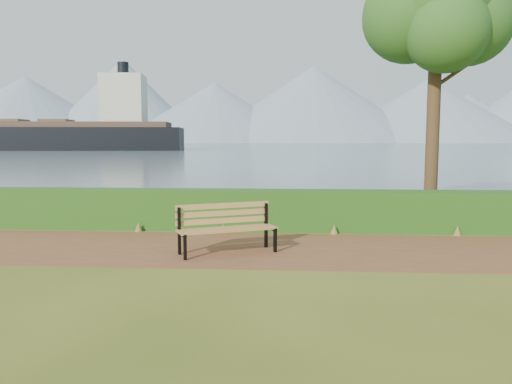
{
  "coord_description": "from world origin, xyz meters",
  "views": [
    {
      "loc": [
        0.51,
        -9.88,
        2.27
      ],
      "look_at": [
        -0.23,
        1.2,
        1.1
      ],
      "focal_mm": 35.0,
      "sensor_mm": 36.0,
      "label": 1
    }
  ],
  "objects": [
    {
      "name": "bench",
      "position": [
        -0.75,
        -0.08,
        0.57
      ],
      "size": [
        2.03,
        1.35,
        0.99
      ],
      "rotation": [
        0.0,
        0.0,
        0.44
      ],
      "color": "black",
      "rests_on": "ground"
    },
    {
      "name": "path",
      "position": [
        0.0,
        0.3,
        0.01
      ],
      "size": [
        40.0,
        3.4,
        0.01
      ],
      "primitive_type": "cube",
      "color": "brown",
      "rests_on": "ground"
    },
    {
      "name": "mountains",
      "position": [
        -9.17,
        406.05,
        27.7
      ],
      "size": [
        585.0,
        190.0,
        70.0
      ],
      "color": "gray",
      "rests_on": "ground"
    },
    {
      "name": "ground",
      "position": [
        0.0,
        0.0,
        0.0
      ],
      "size": [
        140.0,
        140.0,
        0.0
      ],
      "primitive_type": "plane",
      "color": "#434F16",
      "rests_on": "ground"
    },
    {
      "name": "hedge",
      "position": [
        0.0,
        2.6,
        0.5
      ],
      "size": [
        32.0,
        0.85,
        1.0
      ],
      "primitive_type": "cube",
      "color": "#164212",
      "rests_on": "ground"
    },
    {
      "name": "water",
      "position": [
        0.0,
        260.0,
        0.01
      ],
      "size": [
        700.0,
        510.0,
        0.0
      ],
      "primitive_type": "cube",
      "color": "#466170",
      "rests_on": "ground"
    },
    {
      "name": "cargo_ship",
      "position": [
        -53.57,
        92.97,
        3.04
      ],
      "size": [
        67.96,
        18.17,
        20.4
      ],
      "rotation": [
        0.0,
        0.0,
        0.11
      ],
      "color": "black",
      "rests_on": "ground"
    },
    {
      "name": "tree",
      "position": [
        4.51,
        4.48,
        5.82
      ],
      "size": [
        4.07,
        3.42,
        7.83
      ],
      "rotation": [
        0.0,
        0.0,
        -0.33
      ],
      "color": "#392817",
      "rests_on": "ground"
    }
  ]
}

